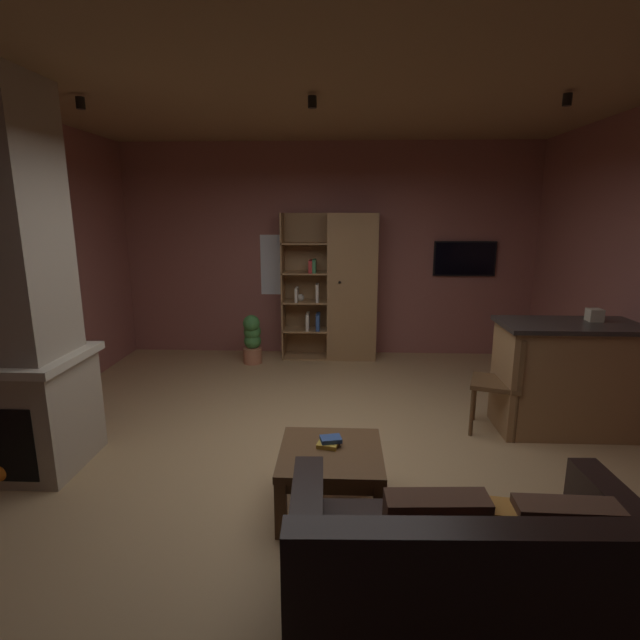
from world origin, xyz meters
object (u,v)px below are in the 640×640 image
Objects in this scene: kitchen_bar_counter at (582,378)px; dining_chair at (506,377)px; table_book_0 at (327,445)px; stone_fireplace at (10,304)px; tissue_box at (595,315)px; coffee_table at (331,462)px; leather_couch at (468,584)px; bookshelf_cabinet at (345,288)px; potted_floor_plant at (252,338)px; wall_mounted_tv at (465,259)px; table_book_1 at (331,439)px.

kitchen_bar_counter is 0.70m from dining_chair.
table_book_0 is 1.96m from dining_chair.
stone_fireplace is 23.99× the size of tissue_box.
kitchen_bar_counter is 2.59m from coffee_table.
stone_fireplace reaches higher than leather_couch.
bookshelf_cabinet is 3.49m from table_book_0.
potted_floor_plant is at bearing 112.77° from leather_couch.
leather_couch is 12.29× the size of table_book_0.
wall_mounted_tv reaches higher than tissue_box.
bookshelf_cabinet is 1.19× the size of leather_couch.
stone_fireplace is at bearing -169.88° from kitchen_bar_counter.
bookshelf_cabinet is 14.19× the size of table_book_1.
coffee_table is at bearing -70.83° from potted_floor_plant.
potted_floor_plant reaches higher than coffee_table.
table_book_1 is (2.38, -0.40, -0.83)m from stone_fireplace.
bookshelf_cabinet reaches higher than leather_couch.
bookshelf_cabinet reaches higher than wall_mounted_tv.
table_book_0 is (-0.02, 0.05, 0.10)m from coffee_table.
stone_fireplace is at bearing 170.50° from table_book_1.
table_book_1 is at bearing -115.49° from wall_mounted_tv.
wall_mounted_tv is (4.11, 3.23, 0.04)m from stone_fireplace.
wall_mounted_tv reaches higher than table_book_1.
tissue_box is 2.79m from coffee_table.
bookshelf_cabinet is 1.29× the size of kitchen_bar_counter.
coffee_table is (2.38, -0.47, -0.96)m from stone_fireplace.
bookshelf_cabinet is at bearing 14.31° from potted_floor_plant.
stone_fireplace is 20.92× the size of table_book_1.
bookshelf_cabinet is at bearing 96.78° from leather_couch.
table_book_0 is 3.32m from potted_floor_plant.
wall_mounted_tv is (-0.59, 2.32, 0.28)m from tissue_box.
stone_fireplace is at bearing 154.08° from leather_couch.
tissue_box is 0.96m from dining_chair.
kitchen_bar_counter is at bearing -46.06° from bookshelf_cabinet.
table_book_0 is (-0.67, 1.04, 0.14)m from leather_couch.
coffee_table is 3.37m from potted_floor_plant.
leather_couch is at bearing -57.21° from table_book_0.
dining_chair is at bearing -174.47° from kitchen_bar_counter.
potted_floor_plant is at bearing 109.17° from coffee_table.
table_book_1 is at bearing 53.79° from table_book_0.
bookshelf_cabinet is 2.12× the size of dining_chair.
kitchen_bar_counter is at bearing 28.63° from table_book_1.
coffee_table is at bearing -115.00° from wall_mounted_tv.
bookshelf_cabinet is 16.28× the size of tissue_box.
potted_floor_plant is (-3.42, 1.80, -0.73)m from tissue_box.
tissue_box is (0.08, 0.09, 0.56)m from kitchen_bar_counter.
tissue_box is at bearing 29.75° from table_book_0.
tissue_box is 0.14× the size of wall_mounted_tv.
coffee_table is at bearing -141.32° from dining_chair.
wall_mounted_tv is (1.73, 3.71, 1.00)m from coffee_table.
wall_mounted_tv is at bearing 77.06° from leather_couch.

